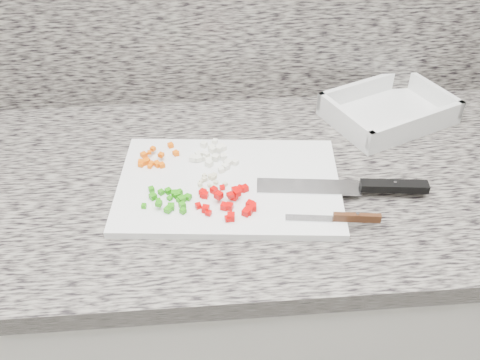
# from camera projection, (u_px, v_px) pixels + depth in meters

# --- Properties ---
(cabinet) EXTENTS (3.92, 0.62, 0.86)m
(cabinet) POSITION_uv_depth(u_px,v_px,m) (231.00, 317.00, 1.38)
(cabinet) COLOR beige
(cabinet) RESTS_ON ground
(countertop) EXTENTS (3.96, 0.64, 0.04)m
(countertop) POSITION_uv_depth(u_px,v_px,m) (229.00, 183.00, 1.09)
(countertop) COLOR slate
(countertop) RESTS_ON cabinet
(cutting_board) EXTENTS (0.46, 0.33, 0.01)m
(cutting_board) POSITION_uv_depth(u_px,v_px,m) (229.00, 185.00, 1.04)
(cutting_board) COLOR silver
(cutting_board) RESTS_ON countertop
(carrot_pile) EXTENTS (0.08, 0.08, 0.02)m
(carrot_pile) POSITION_uv_depth(u_px,v_px,m) (155.00, 158.00, 1.09)
(carrot_pile) COLOR #E95B05
(carrot_pile) RESTS_ON cutting_board
(onion_pile) EXTENTS (0.10, 0.11, 0.02)m
(onion_pile) POSITION_uv_depth(u_px,v_px,m) (213.00, 156.00, 1.09)
(onion_pile) COLOR silver
(onion_pile) RESTS_ON cutting_board
(green_pepper_pile) EXTENTS (0.09, 0.08, 0.02)m
(green_pepper_pile) POSITION_uv_depth(u_px,v_px,m) (170.00, 199.00, 0.99)
(green_pepper_pile) COLOR #22870C
(green_pepper_pile) RESTS_ON cutting_board
(red_pepper_pile) EXTENTS (0.11, 0.10, 0.02)m
(red_pepper_pile) POSITION_uv_depth(u_px,v_px,m) (230.00, 201.00, 0.98)
(red_pepper_pile) COLOR #C60202
(red_pepper_pile) RESTS_ON cutting_board
(garlic_pile) EXTENTS (0.06, 0.05, 0.01)m
(garlic_pile) POSITION_uv_depth(u_px,v_px,m) (211.00, 182.00, 1.03)
(garlic_pile) COLOR beige
(garlic_pile) RESTS_ON cutting_board
(chef_knife) EXTENTS (0.33, 0.07, 0.02)m
(chef_knife) POSITION_uv_depth(u_px,v_px,m) (365.00, 186.00, 1.02)
(chef_knife) COLOR silver
(chef_knife) RESTS_ON cutting_board
(paring_knife) EXTENTS (0.17, 0.04, 0.02)m
(paring_knife) POSITION_uv_depth(u_px,v_px,m) (345.00, 218.00, 0.95)
(paring_knife) COLOR silver
(paring_knife) RESTS_ON cutting_board
(tray) EXTENTS (0.32, 0.28, 0.06)m
(tray) POSITION_uv_depth(u_px,v_px,m) (388.00, 111.00, 1.23)
(tray) COLOR silver
(tray) RESTS_ON countertop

